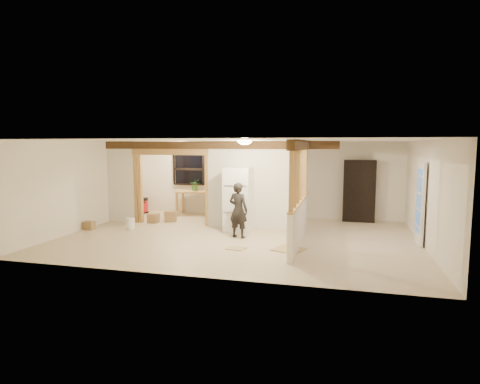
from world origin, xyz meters
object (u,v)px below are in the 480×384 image
(woman, at_px, (238,210))
(shop_vac, at_px, (143,205))
(refrigerator, at_px, (238,199))
(work_table, at_px, (197,203))
(bookshelf, at_px, (359,191))

(woman, height_order, shop_vac, woman)
(refrigerator, bearing_deg, work_table, 134.10)
(refrigerator, height_order, woman, refrigerator)
(refrigerator, relative_size, bookshelf, 0.92)
(shop_vac, bearing_deg, woman, -33.80)
(woman, xyz_separation_m, bookshelf, (3.09, 3.05, 0.24))
(shop_vac, bearing_deg, bookshelf, 1.79)
(refrigerator, xyz_separation_m, shop_vac, (-4.01, 2.01, -0.61))
(refrigerator, relative_size, work_table, 1.33)
(woman, distance_m, work_table, 3.67)
(work_table, distance_m, bookshelf, 5.35)
(woman, height_order, work_table, woman)
(woman, xyz_separation_m, work_table, (-2.23, 2.90, -0.30))
(work_table, bearing_deg, woman, -64.46)
(woman, bearing_deg, work_table, -37.20)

